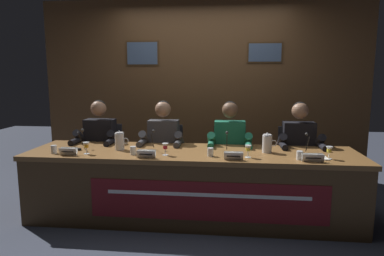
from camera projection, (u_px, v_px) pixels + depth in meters
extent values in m
plane|color=#383D4C|center=(192.00, 216.00, 3.74)|extent=(12.00, 12.00, 0.00)
cube|color=brown|center=(203.00, 91.00, 4.99)|extent=(4.69, 0.12, 2.60)
cube|color=#4C3319|center=(142.00, 53.00, 4.93)|extent=(0.48, 0.02, 0.35)
cube|color=slate|center=(142.00, 53.00, 4.92)|extent=(0.44, 0.01, 0.31)
cube|color=#4C3319|center=(265.00, 53.00, 4.75)|extent=(0.49, 0.02, 0.29)
cube|color=slate|center=(265.00, 52.00, 4.74)|extent=(0.45, 0.01, 0.25)
cube|color=brown|center=(192.00, 153.00, 3.63)|extent=(3.49, 0.85, 0.05)
cube|color=#4C341B|center=(188.00, 200.00, 3.29)|extent=(3.43, 0.04, 0.68)
cube|color=#4C341B|center=(43.00, 181.00, 3.86)|extent=(0.08, 0.77, 0.68)
cube|color=#4C341B|center=(356.00, 192.00, 3.51)|extent=(0.08, 0.77, 0.68)
cube|color=maroon|center=(207.00, 202.00, 3.24)|extent=(2.28, 0.01, 0.39)
cube|color=white|center=(207.00, 195.00, 3.23)|extent=(1.94, 0.00, 0.04)
cylinder|color=black|center=(104.00, 195.00, 4.38)|extent=(0.44, 0.44, 0.02)
cylinder|color=black|center=(103.00, 178.00, 4.34)|extent=(0.05, 0.05, 0.41)
cube|color=#232328|center=(102.00, 162.00, 4.31)|extent=(0.44, 0.44, 0.03)
cube|color=#232328|center=(107.00, 140.00, 4.47)|extent=(0.40, 0.05, 0.44)
cylinder|color=black|center=(84.00, 187.00, 4.01)|extent=(0.10, 0.10, 0.46)
cylinder|color=black|center=(101.00, 187.00, 3.99)|extent=(0.10, 0.10, 0.46)
cylinder|color=black|center=(88.00, 160.00, 4.11)|extent=(0.13, 0.34, 0.13)
cylinder|color=black|center=(104.00, 161.00, 4.09)|extent=(0.13, 0.34, 0.13)
cube|color=black|center=(101.00, 138.00, 4.23)|extent=(0.36, 0.20, 0.48)
sphere|color=#8E664C|center=(99.00, 108.00, 4.15)|extent=(0.19, 0.19, 0.19)
sphere|color=black|center=(99.00, 107.00, 4.17)|extent=(0.17, 0.17, 0.17)
cylinder|color=black|center=(81.00, 138.00, 4.15)|extent=(0.09, 0.30, 0.25)
cylinder|color=black|center=(114.00, 139.00, 4.11)|extent=(0.09, 0.30, 0.25)
cylinder|color=black|center=(75.00, 141.00, 4.00)|extent=(0.07, 0.24, 0.07)
cylinder|color=black|center=(110.00, 142.00, 3.95)|extent=(0.07, 0.24, 0.07)
cube|color=white|center=(68.00, 152.00, 3.42)|extent=(0.18, 0.03, 0.08)
cube|color=white|center=(69.00, 151.00, 3.45)|extent=(0.18, 0.03, 0.08)
cube|color=black|center=(67.00, 152.00, 3.42)|extent=(0.13, 0.01, 0.01)
cylinder|color=white|center=(87.00, 154.00, 3.49)|extent=(0.06, 0.06, 0.00)
cylinder|color=white|center=(86.00, 151.00, 3.49)|extent=(0.01, 0.01, 0.05)
cone|color=white|center=(86.00, 145.00, 3.48)|extent=(0.06, 0.06, 0.06)
cylinder|color=orange|center=(86.00, 146.00, 3.48)|extent=(0.04, 0.04, 0.04)
cylinder|color=silver|center=(54.00, 149.00, 3.51)|extent=(0.06, 0.06, 0.08)
cylinder|color=silver|center=(54.00, 151.00, 3.52)|extent=(0.05, 0.05, 0.05)
cylinder|color=black|center=(79.00, 149.00, 3.67)|extent=(0.06, 0.06, 0.02)
cylinder|color=black|center=(81.00, 139.00, 3.71)|extent=(0.01, 0.13, 0.18)
sphere|color=#2D2D2D|center=(83.00, 130.00, 3.76)|extent=(0.03, 0.03, 0.03)
cylinder|color=black|center=(165.00, 197.00, 4.29)|extent=(0.44, 0.44, 0.02)
cylinder|color=black|center=(165.00, 180.00, 4.26)|extent=(0.05, 0.05, 0.41)
cube|color=#232328|center=(165.00, 163.00, 4.23)|extent=(0.44, 0.44, 0.03)
cube|color=#232328|center=(167.00, 142.00, 4.39)|extent=(0.40, 0.05, 0.44)
cylinder|color=black|center=(151.00, 189.00, 3.93)|extent=(0.10, 0.10, 0.46)
cylinder|color=black|center=(168.00, 190.00, 3.91)|extent=(0.10, 0.10, 0.46)
cylinder|color=black|center=(153.00, 162.00, 4.03)|extent=(0.13, 0.34, 0.13)
cylinder|color=black|center=(170.00, 163.00, 4.01)|extent=(0.13, 0.34, 0.13)
cube|color=#38383D|center=(164.00, 140.00, 4.15)|extent=(0.36, 0.20, 0.48)
sphere|color=#8E664C|center=(163.00, 109.00, 4.07)|extent=(0.19, 0.19, 0.19)
sphere|color=black|center=(163.00, 108.00, 4.08)|extent=(0.17, 0.17, 0.17)
cylinder|color=#38383D|center=(145.00, 139.00, 4.07)|extent=(0.09, 0.30, 0.25)
cylinder|color=#38383D|center=(180.00, 140.00, 4.03)|extent=(0.09, 0.30, 0.25)
cylinder|color=#38383D|center=(142.00, 143.00, 3.91)|extent=(0.07, 0.24, 0.07)
cylinder|color=#38383D|center=(178.00, 144.00, 3.87)|extent=(0.07, 0.24, 0.07)
cube|color=white|center=(146.00, 154.00, 3.31)|extent=(0.18, 0.03, 0.08)
cube|color=white|center=(147.00, 153.00, 3.34)|extent=(0.18, 0.03, 0.08)
cube|color=black|center=(146.00, 154.00, 3.31)|extent=(0.13, 0.01, 0.01)
cylinder|color=white|center=(165.00, 155.00, 3.44)|extent=(0.06, 0.06, 0.00)
cylinder|color=white|center=(165.00, 152.00, 3.44)|extent=(0.01, 0.01, 0.05)
cone|color=white|center=(165.00, 146.00, 3.43)|extent=(0.06, 0.06, 0.06)
cylinder|color=#B21E2D|center=(165.00, 147.00, 3.43)|extent=(0.04, 0.04, 0.04)
cylinder|color=silver|center=(133.00, 151.00, 3.46)|extent=(0.06, 0.06, 0.08)
cylinder|color=silver|center=(133.00, 152.00, 3.46)|extent=(0.05, 0.05, 0.05)
cylinder|color=black|center=(151.00, 151.00, 3.60)|extent=(0.06, 0.06, 0.02)
cylinder|color=black|center=(152.00, 140.00, 3.64)|extent=(0.01, 0.13, 0.18)
sphere|color=#2D2D2D|center=(154.00, 131.00, 3.69)|extent=(0.03, 0.03, 0.03)
cylinder|color=black|center=(229.00, 199.00, 4.21)|extent=(0.44, 0.44, 0.02)
cylinder|color=black|center=(229.00, 182.00, 4.18)|extent=(0.05, 0.05, 0.41)
cube|color=#232328|center=(229.00, 165.00, 4.14)|extent=(0.44, 0.44, 0.03)
cube|color=#232328|center=(229.00, 143.00, 4.30)|extent=(0.40, 0.05, 0.44)
cylinder|color=black|center=(220.00, 192.00, 3.84)|extent=(0.10, 0.10, 0.46)
cylinder|color=black|center=(238.00, 192.00, 3.82)|extent=(0.10, 0.10, 0.46)
cylinder|color=black|center=(221.00, 164.00, 3.95)|extent=(0.13, 0.34, 0.13)
cylinder|color=black|center=(238.00, 164.00, 3.93)|extent=(0.13, 0.34, 0.13)
cube|color=#196047|center=(230.00, 141.00, 4.07)|extent=(0.36, 0.20, 0.48)
sphere|color=brown|center=(230.00, 110.00, 3.99)|extent=(0.19, 0.19, 0.19)
sphere|color=black|center=(230.00, 109.00, 4.00)|extent=(0.17, 0.17, 0.17)
cylinder|color=#196047|center=(212.00, 141.00, 3.99)|extent=(0.09, 0.30, 0.25)
cylinder|color=#196047|center=(248.00, 141.00, 3.94)|extent=(0.09, 0.30, 0.25)
cylinder|color=#196047|center=(211.00, 144.00, 3.83)|extent=(0.07, 0.24, 0.07)
cylinder|color=#196047|center=(249.00, 145.00, 3.79)|extent=(0.07, 0.24, 0.07)
cube|color=white|center=(233.00, 156.00, 3.23)|extent=(0.18, 0.03, 0.08)
cube|color=white|center=(233.00, 155.00, 3.26)|extent=(0.18, 0.03, 0.08)
cube|color=black|center=(233.00, 156.00, 3.23)|extent=(0.13, 0.01, 0.01)
cylinder|color=white|center=(248.00, 157.00, 3.35)|extent=(0.06, 0.06, 0.00)
cylinder|color=white|center=(248.00, 154.00, 3.34)|extent=(0.01, 0.01, 0.05)
cone|color=white|center=(248.00, 148.00, 3.33)|extent=(0.06, 0.06, 0.06)
cylinder|color=yellow|center=(248.00, 149.00, 3.33)|extent=(0.04, 0.04, 0.04)
cylinder|color=silver|center=(210.00, 152.00, 3.39)|extent=(0.06, 0.06, 0.08)
cylinder|color=silver|center=(210.00, 154.00, 3.40)|extent=(0.05, 0.05, 0.05)
cylinder|color=black|center=(227.00, 153.00, 3.49)|extent=(0.06, 0.06, 0.02)
cylinder|color=black|center=(227.00, 142.00, 3.54)|extent=(0.01, 0.13, 0.18)
sphere|color=#2D2D2D|center=(227.00, 133.00, 3.59)|extent=(0.03, 0.03, 0.03)
cylinder|color=black|center=(295.00, 202.00, 4.13)|extent=(0.44, 0.44, 0.02)
cylinder|color=black|center=(296.00, 185.00, 4.09)|extent=(0.05, 0.05, 0.41)
cube|color=#232328|center=(296.00, 167.00, 4.06)|extent=(0.44, 0.44, 0.03)
cube|color=#232328|center=(294.00, 144.00, 4.22)|extent=(0.40, 0.05, 0.44)
cylinder|color=black|center=(292.00, 194.00, 3.76)|extent=(0.10, 0.10, 0.46)
cylinder|color=black|center=(311.00, 195.00, 3.74)|extent=(0.10, 0.10, 0.46)
cylinder|color=black|center=(291.00, 166.00, 3.86)|extent=(0.13, 0.34, 0.13)
cylinder|color=black|center=(309.00, 166.00, 3.84)|extent=(0.13, 0.34, 0.13)
cube|color=black|center=(298.00, 142.00, 3.98)|extent=(0.36, 0.20, 0.48)
sphere|color=#8E664C|center=(300.00, 111.00, 3.90)|extent=(0.19, 0.19, 0.19)
sphere|color=black|center=(300.00, 109.00, 3.92)|extent=(0.17, 0.17, 0.17)
cylinder|color=black|center=(281.00, 142.00, 3.90)|extent=(0.09, 0.30, 0.25)
cylinder|color=black|center=(319.00, 143.00, 3.86)|extent=(0.09, 0.30, 0.25)
cylinder|color=black|center=(283.00, 146.00, 3.75)|extent=(0.07, 0.24, 0.07)
cylinder|color=black|center=(323.00, 147.00, 3.70)|extent=(0.07, 0.24, 0.07)
cube|color=white|center=(313.00, 158.00, 3.16)|extent=(0.20, 0.03, 0.08)
cube|color=white|center=(312.00, 157.00, 3.19)|extent=(0.20, 0.03, 0.08)
cube|color=black|center=(313.00, 158.00, 3.16)|extent=(0.14, 0.01, 0.01)
cylinder|color=white|center=(329.00, 159.00, 3.29)|extent=(0.06, 0.06, 0.00)
cylinder|color=white|center=(329.00, 156.00, 3.28)|extent=(0.01, 0.01, 0.05)
cone|color=white|center=(329.00, 150.00, 3.27)|extent=(0.06, 0.06, 0.06)
cylinder|color=yellow|center=(329.00, 150.00, 3.27)|extent=(0.04, 0.04, 0.04)
cylinder|color=silver|center=(300.00, 155.00, 3.26)|extent=(0.06, 0.06, 0.08)
cylinder|color=silver|center=(300.00, 157.00, 3.26)|extent=(0.05, 0.05, 0.05)
cylinder|color=black|center=(308.00, 155.00, 3.41)|extent=(0.06, 0.06, 0.02)
cylinder|color=black|center=(308.00, 144.00, 3.45)|extent=(0.01, 0.13, 0.18)
sphere|color=#2D2D2D|center=(307.00, 134.00, 3.50)|extent=(0.03, 0.03, 0.03)
cylinder|color=silver|center=(120.00, 142.00, 3.68)|extent=(0.10, 0.10, 0.18)
cylinder|color=silver|center=(119.00, 133.00, 3.66)|extent=(0.08, 0.09, 0.01)
sphere|color=silver|center=(119.00, 132.00, 3.66)|extent=(0.02, 0.02, 0.02)
torus|color=silver|center=(126.00, 141.00, 3.67)|extent=(0.07, 0.01, 0.07)
cylinder|color=silver|center=(267.00, 144.00, 3.55)|extent=(0.10, 0.10, 0.18)
cylinder|color=silver|center=(267.00, 135.00, 3.54)|extent=(0.08, 0.09, 0.01)
sphere|color=silver|center=(267.00, 134.00, 3.54)|extent=(0.02, 0.02, 0.02)
torus|color=silver|center=(274.00, 143.00, 3.55)|extent=(0.07, 0.01, 0.07)
cube|color=white|center=(316.00, 158.00, 3.30)|extent=(0.21, 0.15, 0.01)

